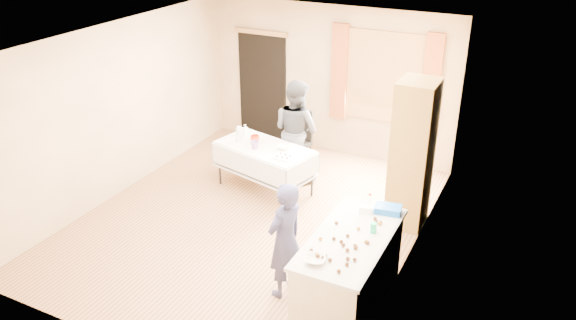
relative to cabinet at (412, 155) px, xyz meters
The scene contains 29 objects.
floor 2.44m from the cabinet, 154.80° to the right, with size 4.50×5.50×0.02m, color #9E7047.
ceiling 2.70m from the cabinet, 154.80° to the right, with size 4.50×5.50×0.02m, color white.
wall_back 2.71m from the cabinet, 137.50° to the left, with size 4.50×0.02×2.60m, color tan.
wall_front 4.21m from the cabinet, 118.30° to the right, with size 4.50×0.02×2.60m, color tan.
wall_left 4.36m from the cabinet, 167.57° to the right, with size 0.02×5.50×2.60m, color tan.
wall_right 1.01m from the cabinet, 73.92° to the right, with size 0.02×5.50×2.60m, color tan.
window_frame 2.09m from the cabinet, 119.03° to the left, with size 1.32×0.06×1.52m, color olive.
window_pane 2.08m from the cabinet, 119.24° to the left, with size 1.20×0.02×1.40m, color white.
curtain_left 2.52m from the cabinet, 135.59° to the left, with size 0.28×0.06×1.65m, color brown.
curtain_right 1.81m from the cabinet, 96.91° to the left, with size 0.28×0.06×1.65m, color brown.
doorway 3.75m from the cabinet, 151.40° to the left, with size 0.95×0.04×2.00m, color black.
door_lintel 3.86m from the cabinet, 151.81° to the left, with size 1.05×0.06×0.08m, color olive.
cabinet is the anchor object (origin of this frame).
counter 2.13m from the cabinet, 92.80° to the right, with size 0.78×1.65×0.91m.
party_table 2.32m from the cabinet, behind, with size 1.67×1.12×0.75m.
chair 2.42m from the cabinet, 158.41° to the left, with size 0.50×0.50×1.03m.
girl 2.34m from the cabinet, 111.17° to the right, with size 0.47×0.59×1.42m, color #24254A.
woman 2.11m from the cabinet, 164.14° to the left, with size 0.96×0.85×1.65m, color black.
soda_can 1.87m from the cabinet, 87.39° to the right, with size 0.07×0.07×0.12m, color #138B4F.
mixing_bowl 2.65m from the cabinet, 95.68° to the right, with size 0.26×0.26×0.05m, color white.
foam_block 1.50m from the cabinet, 94.97° to the right, with size 0.15×0.10×0.08m, color white.
blue_basket 1.39m from the cabinet, 85.96° to the right, with size 0.30×0.20×0.08m, color blue.
pitcher 2.68m from the cabinet, behind, with size 0.11×0.11×0.22m, color silver.
cup_red 2.46m from the cabinet, behind, with size 0.19×0.19×0.11m, color #B82708.
cup_rainbow 2.35m from the cabinet, behind, with size 0.17×0.17×0.12m, color red.
small_bowl 1.95m from the cabinet, behind, with size 0.25×0.25×0.06m, color white.
pastry_tray 1.84m from the cabinet, behind, with size 0.28×0.20×0.02m, color white.
bottle 2.76m from the cabinet, behind, with size 0.10×0.10×0.17m, color white.
cake_balls 2.22m from the cabinet, 91.93° to the right, with size 0.52×1.13×0.04m.
Camera 1 is at (3.54, -5.95, 4.23)m, focal length 35.00 mm.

